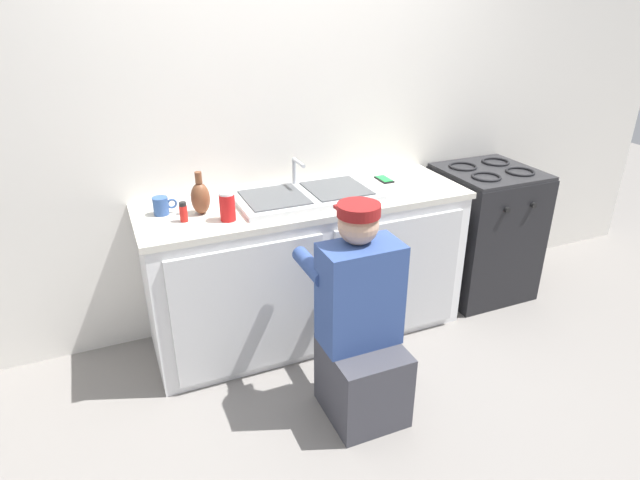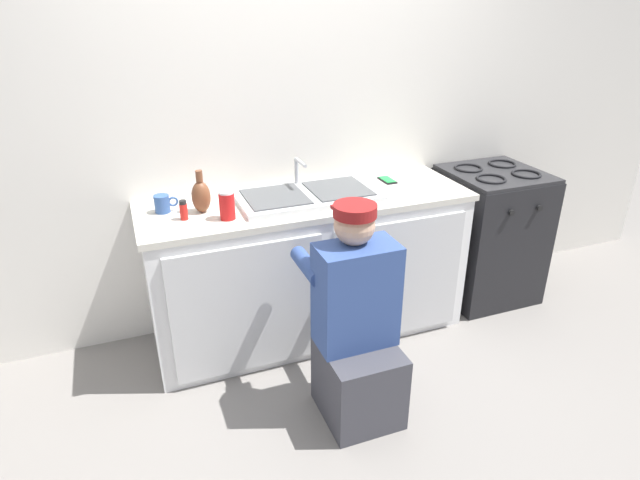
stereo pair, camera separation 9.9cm
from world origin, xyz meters
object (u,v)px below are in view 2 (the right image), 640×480
sink_double_basin (307,195)px  stove_range (488,234)px  cell_phone (387,180)px  vase_decorative (201,196)px  plumber_person (357,333)px  coffee_mug (163,204)px  spice_bottle_red (184,210)px  soda_cup_red (227,205)px

sink_double_basin → stove_range: bearing=-0.1°
cell_phone → vase_decorative: 1.17m
plumber_person → sink_double_basin: bearing=88.2°
plumber_person → coffee_mug: bearing=132.7°
sink_double_basin → spice_bottle_red: size_ratio=7.62×
sink_double_basin → vase_decorative: size_ratio=3.48×
plumber_person → cell_phone: bearing=55.6°
stove_range → cell_phone: stove_range is taller
sink_double_basin → plumber_person: 0.88m
spice_bottle_red → soda_cup_red: 0.23m
cell_phone → plumber_person: bearing=-124.4°
coffee_mug → soda_cup_red: soda_cup_red is taller
stove_range → spice_bottle_red: 2.07m
sink_double_basin → stove_range: size_ratio=0.88×
sink_double_basin → vase_decorative: 0.60m
cell_phone → stove_range: bearing=-8.3°
coffee_mug → plumber_person: bearing=-47.3°
soda_cup_red → vase_decorative: bearing=126.3°
stove_range → cell_phone: 0.87m
vase_decorative → spice_bottle_red: bearing=-145.4°
stove_range → spice_bottle_red: bearing=-178.1°
plumber_person → cell_phone: (0.59, 0.86, 0.43)m
stove_range → soda_cup_red: (-1.80, -0.14, 0.51)m
spice_bottle_red → vase_decorative: bearing=34.6°
spice_bottle_red → cell_phone: 1.28m
stove_range → vase_decorative: (-1.91, 0.01, 0.53)m
stove_range → vase_decorative: bearing=179.8°
soda_cup_red → cell_phone: soda_cup_red is taller
stove_range → plumber_person: plumber_person is taller
plumber_person → soda_cup_red: bearing=127.1°
soda_cup_red → cell_phone: (1.06, 0.25, -0.07)m
stove_range → coffee_mug: bearing=177.9°
plumber_person → stove_range: bearing=29.5°
stove_range → cell_phone: bearing=171.7°
sink_double_basin → vase_decorative: (-0.60, 0.00, 0.07)m
coffee_mug → soda_cup_red: (0.30, -0.22, 0.03)m
sink_double_basin → spice_bottle_red: sink_double_basin is taller
plumber_person → coffee_mug: (-0.77, 0.83, 0.48)m
coffee_mug → cell_phone: size_ratio=0.90×
plumber_person → vase_decorative: (-0.57, 0.76, 0.52)m
sink_double_basin → coffee_mug: bearing=174.7°
coffee_mug → soda_cup_red: bearing=-35.6°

